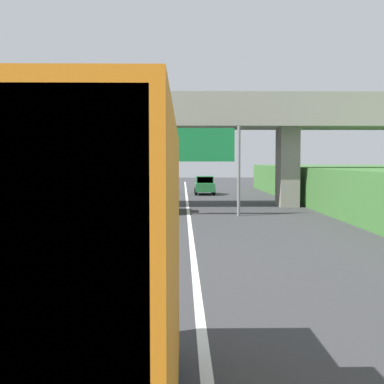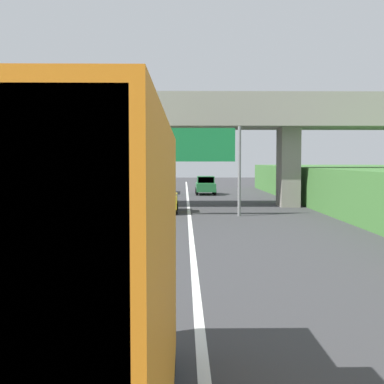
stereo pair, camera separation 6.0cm
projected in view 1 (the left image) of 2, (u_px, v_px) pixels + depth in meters
The scene contains 8 objects.
lane_centre_stripe at pixel (189, 218), 29.27m from camera, with size 0.20×99.95×0.01m, color white.
overpass_bridge at pixel (188, 123), 36.41m from camera, with size 40.00×4.80×7.62m.
overhead_highway_sign at pixel (189, 150), 30.09m from camera, with size 5.88×0.18×5.12m.
truck_orange at pixel (55, 293), 4.96m from camera, with size 2.44×7.30×3.44m.
truck_black at pixel (137, 173), 51.58m from camera, with size 2.44×7.30×3.44m.
truck_blue at pixel (105, 181), 31.78m from camera, with size 2.44×7.30×3.44m.
car_green at pixel (205, 185), 49.58m from camera, with size 1.86×4.10×1.72m.
car_yellow at pixel (162, 198), 32.51m from camera, with size 1.86×4.10×1.72m.
Camera 1 is at (-0.35, 0.85, 3.17)m, focal length 49.67 mm.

